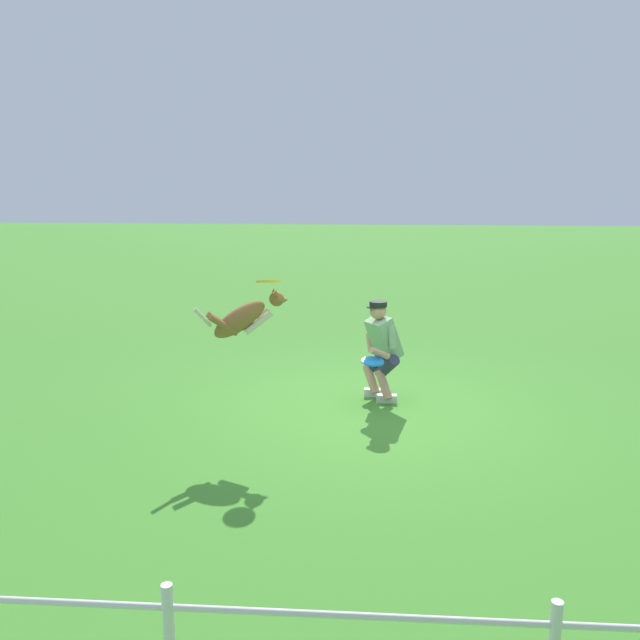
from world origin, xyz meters
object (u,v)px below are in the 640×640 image
object	(u,v)px
frisbee_held	(373,361)
person	(381,347)
frisbee_flying	(269,281)
dog	(244,317)

from	to	relation	value
frisbee_held	person	bearing A→B (deg)	-106.87
person	frisbee_flying	bearing A→B (deg)	5.39
dog	frisbee_flying	size ratio (longest dim) A/B	3.63
frisbee_held	dog	bearing A→B (deg)	29.16
dog	frisbee_held	size ratio (longest dim) A/B	3.60
person	frisbee_flying	xyz separation A→B (m)	(1.27, 1.08, 1.00)
dog	frisbee_held	bearing A→B (deg)	6.44
dog	frisbee_held	world-z (taller)	dog
frisbee_flying	dog	bearing A→B (deg)	18.64
frisbee_held	frisbee_flying	bearing A→B (deg)	31.27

